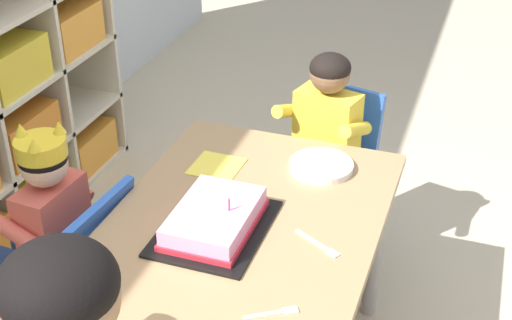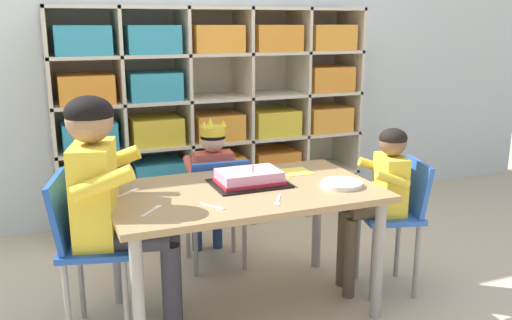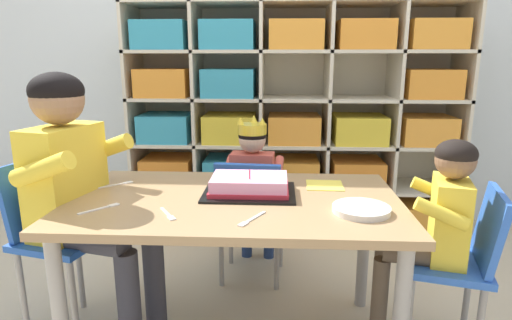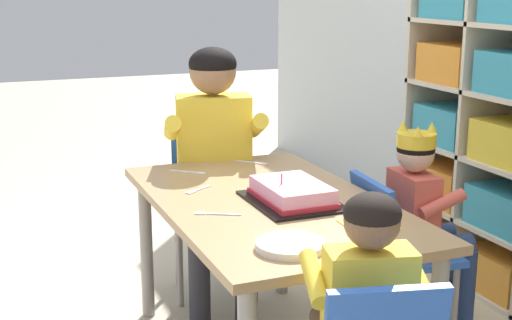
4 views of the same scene
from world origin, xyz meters
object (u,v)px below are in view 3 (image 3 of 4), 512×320
Objects in this scene: classroom_chair_blue at (251,210)px; fork_at_table_front_edge at (118,184)px; classroom_chair_guest_side at (459,260)px; fork_by_napkin at (102,208)px; fork_near_child_seat at (168,215)px; classroom_chair_adult_side at (60,227)px; adult_helper_seated at (80,181)px; birthday_cake_on_tray at (249,186)px; child_with_crown at (254,177)px; paper_plate_stack at (361,209)px; fork_near_cake_tray at (251,220)px; activity_table at (235,216)px; guest_at_table_side at (433,223)px.

fork_at_table_front_edge is at bearing 38.45° from classroom_chair_blue.
classroom_chair_guest_side is 1.26m from fork_by_napkin.
fork_near_child_seat is (-1.00, -0.11, 0.19)m from classroom_chair_guest_side.
classroom_chair_adult_side is 0.69× the size of adult_helper_seated.
birthday_cake_on_tray is (0.02, -0.43, 0.25)m from classroom_chair_blue.
child_with_crown reaches higher than fork_at_table_front_edge.
fork_near_child_seat is at bearing -69.37° from classroom_chair_guest_side.
paper_plate_stack reaches higher than fork_near_cake_tray.
activity_table is 0.52m from fork_at_table_front_edge.
classroom_chair_guest_side is at bearing -80.72° from classroom_chair_adult_side.
classroom_chair_blue is 5.49× the size of fork_at_table_front_edge.
paper_plate_stack is (0.40, -0.72, 0.10)m from child_with_crown.
fork_near_cake_tray is (0.04, -0.81, 0.09)m from child_with_crown.
birthday_cake_on_tray reaches higher than activity_table.
birthday_cake_on_tray reaches higher than fork_near_child_seat.
classroom_chair_guest_side is 1.02m from fork_near_child_seat.
fork_near_cake_tray is at bearing -165.82° from paper_plate_stack.
adult_helper_seated is at bearing -79.42° from classroom_chair_guest_side.
paper_plate_stack is (1.13, -0.17, 0.16)m from classroom_chair_adult_side.
birthday_cake_on_tray is 0.35m from fork_near_child_seat.
fork_near_cake_tray is at bearing -94.73° from classroom_chair_adult_side.
classroom_chair_guest_side is at bearing -79.95° from adult_helper_seated.
fork_at_table_front_edge is (0.09, 0.13, -0.05)m from adult_helper_seated.
fork_near_child_seat is 0.25m from fork_by_napkin.
classroom_chair_adult_side reaches higher than fork_near_cake_tray.
fork_near_child_seat is (0.38, -0.20, -0.05)m from adult_helper_seated.
child_with_crown is 0.70m from fork_at_table_front_edge.
classroom_chair_blue is at bearing 90.44° from child_with_crown.
fork_at_table_front_edge is (0.21, 0.10, 0.15)m from classroom_chair_adult_side.
classroom_chair_blue is at bearing 172.62° from fork_at_table_front_edge.
fork_at_table_front_edge is 0.44m from fork_near_child_seat.
activity_table is 1.43× the size of guest_at_table_side.
child_with_crown reaches higher than fork_by_napkin.
guest_at_table_side is at bearing -4.37° from activity_table.
fork_at_table_front_edge is at bearing -85.27° from classroom_chair_guest_side.
fork_at_table_front_edge is (-0.54, 0.08, -0.03)m from birthday_cake_on_tray.
activity_table is 0.81m from classroom_chair_guest_side.
birthday_cake_on_tray is at bearing 97.99° from classroom_chair_blue.
fork_near_child_seat and fork_near_cake_tray have the same top height.
classroom_chair_guest_side is 3.52× the size of paper_plate_stack.
child_with_crown reaches higher than classroom_chair_blue.
birthday_cake_on_tray is at bearing 154.26° from paper_plate_stack.
paper_plate_stack is at bearing -84.57° from classroom_chair_adult_side.
classroom_chair_adult_side is 6.37× the size of fork_near_child_seat.
classroom_chair_adult_side is at bearing 90.00° from adult_helper_seated.
fork_near_cake_tray is at bearing -71.26° from activity_table.
classroom_chair_blue is at bearing -111.80° from classroom_chair_guest_side.
fork_at_table_front_edge and fork_near_cake_tray have the same top height.
adult_helper_seated is 0.64m from birthday_cake_on_tray.
paper_plate_stack is (-0.27, -0.07, 0.07)m from guest_at_table_side.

